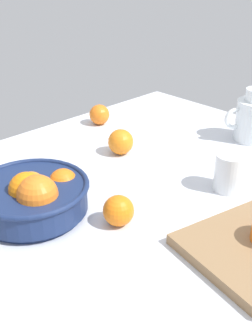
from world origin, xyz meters
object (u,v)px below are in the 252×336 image
Objects in this scene: juice_glass at (229,175)px; loose_orange_2 at (121,142)px; loose_orange_3 at (99,115)px; fruit_bowl at (33,195)px; loose_orange_0 at (119,211)px.

juice_glass is 33.17cm from loose_orange_2.
loose_orange_2 is 1.09× the size of loose_orange_3.
loose_orange_0 is at bearing -56.46° from fruit_bowl.
loose_orange_3 is at bearing 33.72° from fruit_bowl.
fruit_bowl is 3.86× the size of loose_orange_3.
loose_orange_3 is (10.55, 21.36, -0.29)cm from loose_orange_2.
juice_glass reaches higher than loose_orange_0.
loose_orange_3 is (45.38, 30.28, -1.41)cm from fruit_bowl.
loose_orange_0 is at bearing 164.79° from juice_glass.
juice_glass reaches higher than loose_orange_2.
loose_orange_0 is 57.88cm from loose_orange_3.
loose_orange_2 reaches higher than loose_orange_0.
fruit_bowl is at bearing 148.95° from juice_glass.
loose_orange_3 is (34.80, 46.25, -0.03)cm from loose_orange_0.
fruit_bowl reaches higher than loose_orange_3.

